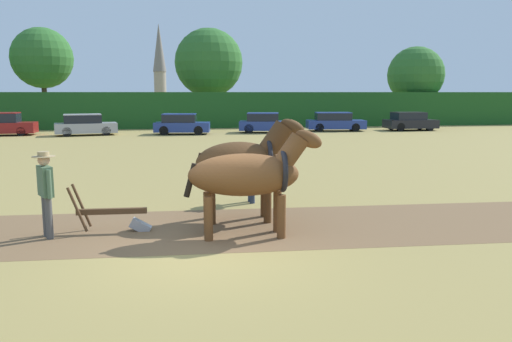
{
  "coord_description": "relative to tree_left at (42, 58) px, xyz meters",
  "views": [
    {
      "loc": [
        -0.53,
        -9.04,
        2.96
      ],
      "look_at": [
        1.44,
        2.57,
        1.1
      ],
      "focal_mm": 35.0,
      "sensor_mm": 36.0,
      "label": 1
    }
  ],
  "objects": [
    {
      "name": "farmer_beside_team",
      "position": [
        13.08,
        -33.96,
        -5.02
      ],
      "size": [
        0.23,
        0.64,
        1.57
      ],
      "rotation": [
        0.0,
        0.0,
        0.07
      ],
      "color": "#28334C",
      "rests_on": "ground"
    },
    {
      "name": "tree_center_left",
      "position": [
        14.52,
        -0.48,
        -0.27
      ],
      "size": [
        6.2,
        6.2,
        8.76
      ],
      "color": "brown",
      "rests_on": "ground"
    },
    {
      "name": "tree_left",
      "position": [
        0.0,
        0.0,
        0.0
      ],
      "size": [
        5.26,
        5.26,
        8.57
      ],
      "color": "#423323",
      "rests_on": "ground"
    },
    {
      "name": "ground_plane",
      "position": [
        11.52,
        -38.02,
        -5.92
      ],
      "size": [
        240.0,
        240.0,
        0.0
      ],
      "primitive_type": "plane",
      "color": "#998447"
    },
    {
      "name": "hedgerow",
      "position": [
        11.52,
        -4.39,
        -4.43
      ],
      "size": [
        75.4,
        1.76,
        2.99
      ],
      "primitive_type": "cube",
      "color": "#1E511E",
      "rests_on": "ground"
    },
    {
      "name": "tree_center",
      "position": [
        34.05,
        -2.05,
        -1.31
      ],
      "size": [
        5.31,
        5.31,
        7.28
      ],
      "color": "#423323",
      "rests_on": "ground"
    },
    {
      "name": "plow",
      "position": [
        9.82,
        -36.33,
        -5.6
      ],
      "size": [
        1.7,
        0.48,
        1.13
      ],
      "rotation": [
        0.0,
        0.0,
        -0.05
      ],
      "color": "#4C331E",
      "rests_on": "ground"
    },
    {
      "name": "draft_horse_lead_right",
      "position": [
        12.6,
        -35.82,
        -4.55
      ],
      "size": [
        2.68,
        1.12,
        2.44
      ],
      "rotation": [
        0.0,
        0.0,
        -0.05
      ],
      "color": "#513319",
      "rests_on": "ground"
    },
    {
      "name": "parked_car_center_right",
      "position": [
        11.7,
        -10.94,
        -5.22
      ],
      "size": [
        4.08,
        2.25,
        1.47
      ],
      "rotation": [
        0.0,
        0.0,
        -0.13
      ],
      "color": "navy",
      "rests_on": "ground"
    },
    {
      "name": "parked_car_right",
      "position": [
        17.84,
        -10.53,
        -5.21
      ],
      "size": [
        4.11,
        2.51,
        1.48
      ],
      "rotation": [
        0.0,
        0.0,
        -0.2
      ],
      "color": "navy",
      "rests_on": "ground"
    },
    {
      "name": "parked_car_far_right",
      "position": [
        23.53,
        -9.83,
        -5.22
      ],
      "size": [
        4.65,
        2.29,
        1.45
      ],
      "rotation": [
        0.0,
        0.0,
        -0.13
      ],
      "color": "navy",
      "rests_on": "ground"
    },
    {
      "name": "parked_car_end_right",
      "position": [
        29.59,
        -10.18,
        -5.23
      ],
      "size": [
        3.97,
        1.85,
        1.44
      ],
      "rotation": [
        0.0,
        0.0,
        0.0
      ],
      "color": "black",
      "rests_on": "ground"
    },
    {
      "name": "parked_car_center",
      "position": [
        5.05,
        -10.71,
        -5.21
      ],
      "size": [
        4.38,
        2.49,
        1.48
      ],
      "rotation": [
        0.0,
        0.0,
        0.19
      ],
      "color": "#9E9EA8",
      "rests_on": "ground"
    },
    {
      "name": "farmer_at_plow",
      "position": [
        8.44,
        -36.55,
        -4.86
      ],
      "size": [
        0.45,
        0.62,
        1.79
      ],
      "rotation": [
        0.0,
        0.0,
        0.47
      ],
      "color": "#4C4C4C",
      "rests_on": "ground"
    },
    {
      "name": "church_spire",
      "position": [
        9.35,
        37.71,
        1.45
      ],
      "size": [
        2.17,
        2.17,
        14.09
      ],
      "color": "gray",
      "rests_on": "ground"
    },
    {
      "name": "parked_car_center_left",
      "position": [
        -0.66,
        -9.86,
        -5.17
      ],
      "size": [
        4.38,
        1.93,
        1.59
      ],
      "rotation": [
        0.0,
        0.0,
        0.04
      ],
      "color": "maroon",
      "rests_on": "ground"
    },
    {
      "name": "draft_horse_lead_left",
      "position": [
        12.54,
        -37.11,
        -4.63
      ],
      "size": [
        2.92,
        1.03,
        2.28
      ],
      "rotation": [
        0.0,
        0.0,
        -0.05
      ],
      "color": "brown",
      "rests_on": "ground"
    }
  ]
}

